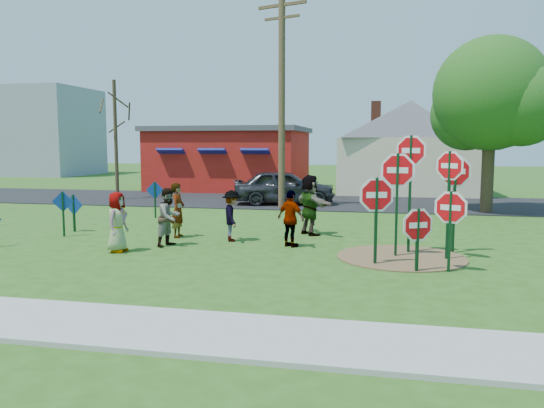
{
  "coord_description": "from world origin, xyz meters",
  "views": [
    {
      "loc": [
        4.04,
        -14.42,
        2.82
      ],
      "look_at": [
        0.91,
        0.34,
        1.12
      ],
      "focal_mm": 35.0,
      "sensor_mm": 36.0,
      "label": 1
    }
  ],
  "objects_px": {
    "person_b": "(178,210)",
    "suv": "(284,187)",
    "stop_sign_b": "(411,163)",
    "leafy_tree": "(494,100)",
    "utility_pole": "(282,96)",
    "stop_sign_a": "(376,202)",
    "person_a": "(117,222)",
    "stop_sign_d": "(455,179)",
    "stop_sign_c": "(449,179)"
  },
  "relations": [
    {
      "from": "stop_sign_b",
      "to": "person_b",
      "type": "xyz_separation_m",
      "value": [
        -6.78,
        0.97,
        -1.51
      ]
    },
    {
      "from": "utility_pole",
      "to": "stop_sign_d",
      "type": "bearing_deg",
      "value": -54.39
    },
    {
      "from": "stop_sign_b",
      "to": "suv",
      "type": "bearing_deg",
      "value": 134.87
    },
    {
      "from": "stop_sign_a",
      "to": "stop_sign_d",
      "type": "height_order",
      "value": "stop_sign_d"
    },
    {
      "from": "stop_sign_a",
      "to": "utility_pole",
      "type": "relative_size",
      "value": 0.24
    },
    {
      "from": "stop_sign_c",
      "to": "utility_pole",
      "type": "xyz_separation_m",
      "value": [
        -5.99,
        9.62,
        2.96
      ]
    },
    {
      "from": "stop_sign_a",
      "to": "utility_pole",
      "type": "height_order",
      "value": "utility_pole"
    },
    {
      "from": "suv",
      "to": "stop_sign_d",
      "type": "bearing_deg",
      "value": -158.8
    },
    {
      "from": "stop_sign_c",
      "to": "utility_pole",
      "type": "distance_m",
      "value": 11.72
    },
    {
      "from": "suv",
      "to": "stop_sign_a",
      "type": "bearing_deg",
      "value": -170.8
    },
    {
      "from": "stop_sign_d",
      "to": "person_b",
      "type": "height_order",
      "value": "stop_sign_d"
    },
    {
      "from": "person_b",
      "to": "suv",
      "type": "distance_m",
      "value": 9.39
    },
    {
      "from": "stop_sign_d",
      "to": "person_b",
      "type": "distance_m",
      "value": 8.02
    },
    {
      "from": "stop_sign_d",
      "to": "leafy_tree",
      "type": "height_order",
      "value": "leafy_tree"
    },
    {
      "from": "stop_sign_b",
      "to": "stop_sign_a",
      "type": "bearing_deg",
      "value": -100.22
    },
    {
      "from": "person_b",
      "to": "utility_pole",
      "type": "distance_m",
      "value": 9.13
    },
    {
      "from": "stop_sign_c",
      "to": "leafy_tree",
      "type": "distance_m",
      "value": 10.43
    },
    {
      "from": "stop_sign_b",
      "to": "stop_sign_c",
      "type": "bearing_deg",
      "value": -19.4
    },
    {
      "from": "person_b",
      "to": "person_a",
      "type": "bearing_deg",
      "value": 159.3
    },
    {
      "from": "stop_sign_d",
      "to": "utility_pole",
      "type": "xyz_separation_m",
      "value": [
        -6.24,
        8.71,
        3.01
      ]
    },
    {
      "from": "person_b",
      "to": "suv",
      "type": "relative_size",
      "value": 0.35
    },
    {
      "from": "stop_sign_a",
      "to": "utility_pole",
      "type": "distance_m",
      "value": 11.86
    },
    {
      "from": "person_a",
      "to": "person_b",
      "type": "height_order",
      "value": "person_b"
    },
    {
      "from": "stop_sign_a",
      "to": "leafy_tree",
      "type": "xyz_separation_m",
      "value": [
        4.44,
        10.6,
        3.12
      ]
    },
    {
      "from": "stop_sign_b",
      "to": "leafy_tree",
      "type": "relative_size",
      "value": 0.45
    },
    {
      "from": "stop_sign_a",
      "to": "person_b",
      "type": "relative_size",
      "value": 1.33
    },
    {
      "from": "person_b",
      "to": "stop_sign_d",
      "type": "bearing_deg",
      "value": -99.34
    },
    {
      "from": "stop_sign_c",
      "to": "stop_sign_b",
      "type": "bearing_deg",
      "value": 177.64
    },
    {
      "from": "stop_sign_a",
      "to": "stop_sign_d",
      "type": "bearing_deg",
      "value": 25.56
    },
    {
      "from": "person_b",
      "to": "utility_pole",
      "type": "height_order",
      "value": "utility_pole"
    },
    {
      "from": "stop_sign_c",
      "to": "stop_sign_d",
      "type": "bearing_deg",
      "value": 109.63
    },
    {
      "from": "stop_sign_c",
      "to": "person_a",
      "type": "bearing_deg",
      "value": -139.86
    },
    {
      "from": "stop_sign_a",
      "to": "suv",
      "type": "height_order",
      "value": "stop_sign_a"
    },
    {
      "from": "stop_sign_b",
      "to": "suv",
      "type": "xyz_separation_m",
      "value": [
        -5.24,
        10.24,
        -1.5
      ]
    },
    {
      "from": "stop_sign_b",
      "to": "stop_sign_d",
      "type": "relative_size",
      "value": 1.19
    },
    {
      "from": "stop_sign_b",
      "to": "person_a",
      "type": "height_order",
      "value": "stop_sign_b"
    },
    {
      "from": "stop_sign_d",
      "to": "leafy_tree",
      "type": "bearing_deg",
      "value": 62.21
    },
    {
      "from": "stop_sign_c",
      "to": "stop_sign_d",
      "type": "xyz_separation_m",
      "value": [
        0.25,
        0.91,
        -0.05
      ]
    },
    {
      "from": "person_a",
      "to": "leafy_tree",
      "type": "xyz_separation_m",
      "value": [
        11.11,
        10.5,
        3.82
      ]
    },
    {
      "from": "stop_sign_a",
      "to": "stop_sign_c",
      "type": "xyz_separation_m",
      "value": [
        1.71,
        0.89,
        0.49
      ]
    },
    {
      "from": "stop_sign_b",
      "to": "suv",
      "type": "distance_m",
      "value": 11.6
    },
    {
      "from": "leafy_tree",
      "to": "utility_pole",
      "type": "bearing_deg",
      "value": -179.4
    },
    {
      "from": "person_b",
      "to": "leafy_tree",
      "type": "distance_m",
      "value": 13.69
    },
    {
      "from": "stop_sign_a",
      "to": "person_b",
      "type": "distance_m",
      "value": 6.5
    },
    {
      "from": "stop_sign_b",
      "to": "person_b",
      "type": "relative_size",
      "value": 1.92
    },
    {
      "from": "stop_sign_d",
      "to": "person_a",
      "type": "distance_m",
      "value": 8.87
    },
    {
      "from": "stop_sign_d",
      "to": "person_a",
      "type": "xyz_separation_m",
      "value": [
        -8.63,
        -1.69,
        -1.13
      ]
    },
    {
      "from": "stop_sign_d",
      "to": "leafy_tree",
      "type": "relative_size",
      "value": 0.38
    },
    {
      "from": "person_a",
      "to": "suv",
      "type": "xyz_separation_m",
      "value": [
        2.26,
        11.69,
        0.05
      ]
    },
    {
      "from": "stop_sign_a",
      "to": "person_a",
      "type": "bearing_deg",
      "value": 162.12
    }
  ]
}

